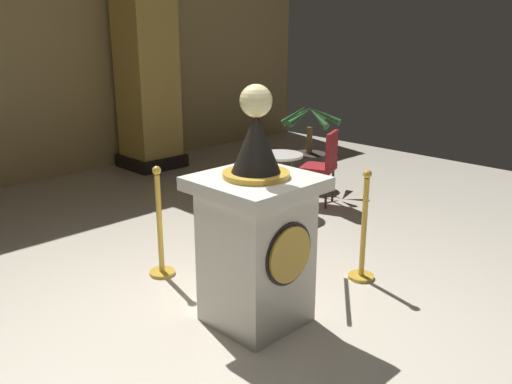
{
  "coord_description": "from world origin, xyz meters",
  "views": [
    {
      "loc": [
        -2.57,
        -2.67,
        2.24
      ],
      "look_at": [
        0.12,
        0.03,
        1.06
      ],
      "focal_mm": 38.03,
      "sensor_mm": 36.0,
      "label": 1
    }
  ],
  "objects": [
    {
      "name": "stanchion_far",
      "position": [
        0.08,
        1.24,
        0.37
      ],
      "size": [
        0.24,
        0.24,
        1.05
      ],
      "color": "gold",
      "rests_on": "ground_plane"
    },
    {
      "name": "cafe_table",
      "position": [
        2.21,
        1.7,
        0.46
      ],
      "size": [
        0.54,
        0.54,
        0.73
      ],
      "color": "#332D28",
      "rests_on": "ground_plane"
    },
    {
      "name": "velvet_rope",
      "position": [
        0.71,
        0.56,
        0.79
      ],
      "size": [
        1.34,
        1.34,
        0.22
      ],
      "color": "#591419"
    },
    {
      "name": "stanchion_near",
      "position": [
        1.33,
        -0.12,
        0.36
      ],
      "size": [
        0.24,
        0.24,
        1.04
      ],
      "color": "gold",
      "rests_on": "ground_plane"
    },
    {
      "name": "potted_palm_right",
      "position": [
        3.28,
        2.14,
        0.39
      ],
      "size": [
        0.88,
        0.82,
        1.23
      ],
      "color": "#2D2823",
      "rests_on": "ground_plane"
    },
    {
      "name": "ground_plane",
      "position": [
        0.0,
        0.0,
        0.0
      ],
      "size": [
        12.52,
        12.52,
        0.0
      ],
      "primitive_type": "plane",
      "color": "beige"
    },
    {
      "name": "cafe_chair_red",
      "position": [
        2.79,
        1.48,
        0.57
      ],
      "size": [
        0.52,
        0.52,
        0.96
      ],
      "color": "black",
      "rests_on": "ground_plane"
    },
    {
      "name": "pedestal_clock",
      "position": [
        0.12,
        0.03,
        0.72
      ],
      "size": [
        0.82,
        0.82,
        1.85
      ],
      "color": "silver",
      "rests_on": "ground_plane"
    },
    {
      "name": "column_right",
      "position": [
        2.36,
        4.73,
        1.83
      ],
      "size": [
        0.9,
        0.9,
        3.69
      ],
      "color": "black",
      "rests_on": "ground_plane"
    }
  ]
}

